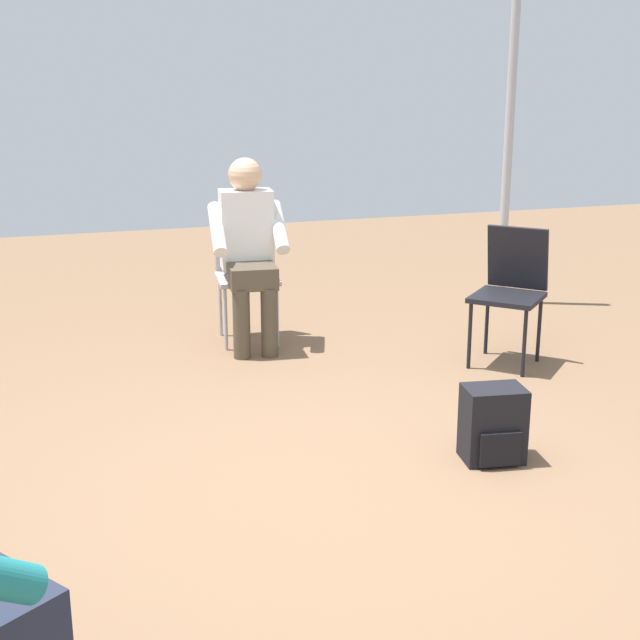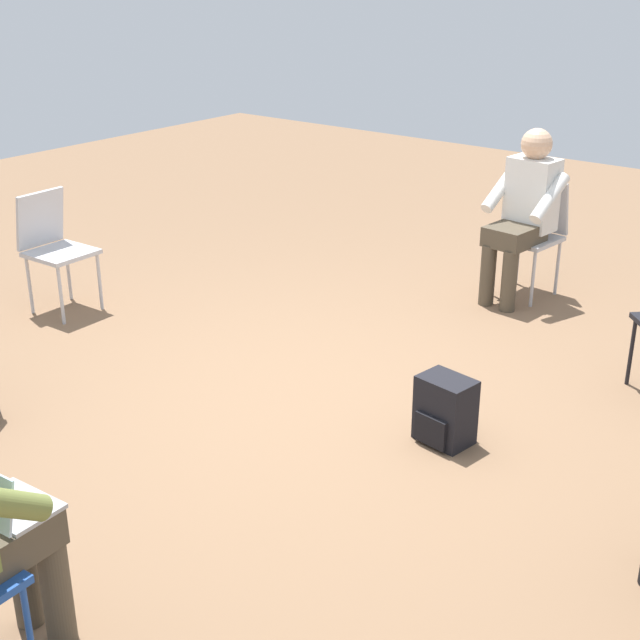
# 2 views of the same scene
# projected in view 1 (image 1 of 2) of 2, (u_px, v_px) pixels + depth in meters

# --- Properties ---
(ground_plane) EXTENTS (14.00, 14.00, 0.00)m
(ground_plane) POSITION_uv_depth(u_px,v_px,m) (334.00, 494.00, 3.88)
(ground_plane) COLOR brown
(chair_southwest) EXTENTS (0.58, 0.58, 0.85)m
(chair_southwest) POSITION_uv_depth(u_px,v_px,m) (511.00, 286.00, 5.52)
(chair_southwest) COLOR black
(chair_southwest) RESTS_ON ground
(chair_south) EXTENTS (0.44, 0.47, 0.85)m
(chair_south) POSITION_uv_depth(u_px,v_px,m) (246.00, 268.00, 6.01)
(chair_south) COLOR #B7B7BC
(chair_south) RESTS_ON ground
(person_in_white) EXTENTS (0.53, 0.55, 1.24)m
(person_in_white) POSITION_uv_depth(u_px,v_px,m) (248.00, 243.00, 5.80)
(person_in_white) COLOR #4C4233
(person_in_white) RESTS_ON ground
(backpack_near_laptop_user) EXTENTS (0.31, 0.28, 0.36)m
(backpack_near_laptop_user) POSITION_uv_depth(u_px,v_px,m) (493.00, 428.00, 4.19)
(backpack_near_laptop_user) COLOR black
(backpack_near_laptop_user) RESTS_ON ground
(tent_pole_near) EXTENTS (0.07, 0.07, 2.58)m
(tent_pole_near) POSITION_uv_depth(u_px,v_px,m) (509.00, 138.00, 6.76)
(tent_pole_near) COLOR #B2B2B7
(tent_pole_near) RESTS_ON ground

